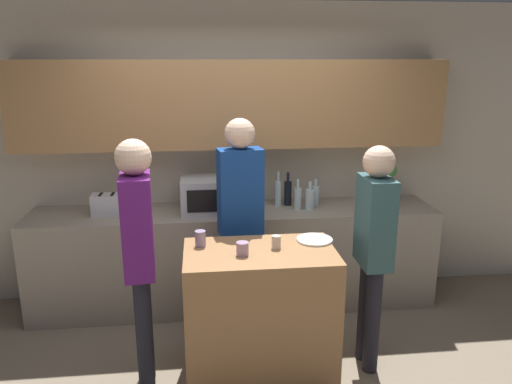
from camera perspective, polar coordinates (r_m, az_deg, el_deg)
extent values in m
cube|color=beige|center=(4.67, -2.84, 4.41)|extent=(6.40, 0.08, 2.70)
cube|color=#A37547|center=(4.41, -2.75, 10.00)|extent=(3.74, 0.32, 0.75)
cube|color=gray|center=(4.60, -2.41, -7.47)|extent=(3.60, 0.62, 0.91)
cube|color=#996B42|center=(3.64, 0.45, -13.59)|extent=(1.04, 0.62, 0.94)
cube|color=#B7BABC|center=(4.38, -5.16, -0.31)|extent=(0.52, 0.38, 0.30)
cube|color=black|center=(4.20, -5.77, -1.04)|extent=(0.31, 0.01, 0.19)
cube|color=silver|center=(4.47, -16.62, -1.38)|extent=(0.26, 0.16, 0.18)
cube|color=black|center=(4.46, -17.34, -0.26)|extent=(0.02, 0.11, 0.01)
cube|color=black|center=(4.44, -16.07, -0.23)|extent=(0.02, 0.11, 0.01)
cylinder|color=#333D4C|center=(4.72, 14.81, -0.89)|extent=(0.14, 0.14, 0.10)
cylinder|color=#38662D|center=(4.69, 14.93, 0.75)|extent=(0.01, 0.01, 0.18)
sphere|color=#3D7A38|center=(4.65, 15.04, 2.42)|extent=(0.13, 0.13, 0.13)
cylinder|color=silver|center=(4.54, 2.55, -0.17)|extent=(0.06, 0.06, 0.23)
cylinder|color=silver|center=(4.50, 2.58, 1.82)|extent=(0.02, 0.02, 0.09)
cylinder|color=black|center=(4.57, 3.66, -0.15)|extent=(0.07, 0.07, 0.22)
cylinder|color=black|center=(4.53, 3.69, 1.73)|extent=(0.02, 0.02, 0.09)
cylinder|color=silver|center=(4.45, 4.78, -0.75)|extent=(0.06, 0.06, 0.20)
cylinder|color=silver|center=(4.41, 4.82, 0.97)|extent=(0.02, 0.02, 0.08)
cylinder|color=silver|center=(4.47, 6.16, -0.83)|extent=(0.08, 0.08, 0.18)
cylinder|color=silver|center=(4.44, 6.20, 0.73)|extent=(0.03, 0.03, 0.07)
cylinder|color=silver|center=(4.59, 6.79, -0.42)|extent=(0.08, 0.08, 0.18)
cylinder|color=silver|center=(4.56, 6.84, 1.09)|extent=(0.03, 0.03, 0.07)
cylinder|color=white|center=(3.64, 6.71, -5.43)|extent=(0.26, 0.26, 0.01)
cylinder|color=#C1B2A1|center=(3.47, 2.32, -5.73)|extent=(0.06, 0.06, 0.09)
cylinder|color=#A1819F|center=(3.35, -1.56, -6.50)|extent=(0.08, 0.08, 0.09)
cylinder|color=#9080A0|center=(3.52, -6.38, -5.31)|extent=(0.08, 0.08, 0.11)
cylinder|color=black|center=(4.18, -0.63, -10.22)|extent=(0.11, 0.11, 0.86)
cylinder|color=black|center=(4.14, -2.81, -10.46)|extent=(0.11, 0.11, 0.86)
cube|color=navy|center=(3.89, -1.81, 0.00)|extent=(0.36, 0.24, 0.68)
sphere|color=beige|center=(3.79, -1.87, 6.70)|extent=(0.23, 0.23, 0.23)
cylinder|color=black|center=(3.68, -12.61, -14.55)|extent=(0.11, 0.11, 0.84)
cylinder|color=black|center=(3.54, -12.64, -15.82)|extent=(0.11, 0.11, 0.84)
cube|color=#5B196A|center=(3.30, -13.38, -3.76)|extent=(0.22, 0.36, 0.67)
sphere|color=beige|center=(3.18, -13.87, 3.89)|extent=(0.23, 0.23, 0.23)
cylinder|color=black|center=(3.77, 13.17, -14.13)|extent=(0.11, 0.11, 0.80)
cylinder|color=black|center=(3.91, 12.39, -13.01)|extent=(0.11, 0.11, 0.80)
cube|color=#315356|center=(3.56, 13.45, -3.34)|extent=(0.19, 0.34, 0.63)
sphere|color=beige|center=(3.45, 13.88, 3.39)|extent=(0.22, 0.22, 0.22)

